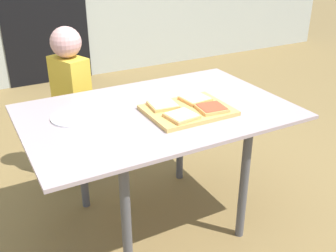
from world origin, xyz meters
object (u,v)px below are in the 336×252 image
object	(u,v)px
dining_table	(158,124)
plate_white_left	(75,117)
pizza_slice_near_left	(182,116)
pizza_slice_near_right	(212,108)
pizza_slice_far_left	(163,105)
child_left	(72,94)
pizza_slice_far_right	(195,99)
cutting_board	(188,110)

from	to	relation	value
dining_table	plate_white_left	bearing A→B (deg)	164.92
dining_table	pizza_slice_near_left	bearing A→B (deg)	-78.05
dining_table	pizza_slice_near_right	bearing A→B (deg)	-38.10
dining_table	pizza_slice_far_left	distance (m)	0.11
plate_white_left	pizza_slice_near_right	bearing A→B (deg)	-24.28
pizza_slice_near_left	plate_white_left	xyz separation A→B (m)	(-0.43, 0.28, -0.02)
plate_white_left	child_left	size ratio (longest dim) A/B	0.23
pizza_slice_far_right	pizza_slice_far_left	bearing A→B (deg)	178.00
dining_table	child_left	distance (m)	0.72
dining_table	plate_white_left	xyz separation A→B (m)	(-0.39, 0.11, 0.08)
pizza_slice_far_right	plate_white_left	distance (m)	0.61
pizza_slice_near_left	pizza_slice_near_right	world-z (taller)	same
cutting_board	pizza_slice_far_right	world-z (taller)	pizza_slice_far_right
cutting_board	child_left	size ratio (longest dim) A/B	0.41
pizza_slice_near_left	child_left	xyz separation A→B (m)	(-0.29, 0.85, -0.13)
dining_table	cutting_board	distance (m)	0.18
dining_table	child_left	xyz separation A→B (m)	(-0.25, 0.68, -0.02)
pizza_slice_near_right	pizza_slice_far_left	bearing A→B (deg)	141.58
dining_table	pizza_slice_near_right	distance (m)	0.29
pizza_slice_far_left	child_left	bearing A→B (deg)	111.74
pizza_slice_far_right	pizza_slice_far_left	distance (m)	0.19
cutting_board	plate_white_left	bearing A→B (deg)	158.59
cutting_board	pizza_slice_near_right	size ratio (longest dim) A/B	2.79
dining_table	child_left	size ratio (longest dim) A/B	1.32
dining_table	pizza_slice_far_left	size ratio (longest dim) A/B	9.08
pizza_slice_far_left	pizza_slice_near_left	bearing A→B (deg)	-84.92
dining_table	pizza_slice_far_left	bearing A→B (deg)	-35.38
dining_table	pizza_slice_far_right	distance (m)	0.24
plate_white_left	pizza_slice_near_left	bearing A→B (deg)	-33.36
pizza_slice_far_right	pizza_slice_far_left	world-z (taller)	same
pizza_slice_far_right	cutting_board	bearing A→B (deg)	-140.64
cutting_board	pizza_slice_far_left	bearing A→B (deg)	141.06
pizza_slice_far_left	cutting_board	bearing A→B (deg)	-38.94
pizza_slice_far_left	pizza_slice_near_right	bearing A→B (deg)	-38.42
pizza_slice_far_left	plate_white_left	xyz separation A→B (m)	(-0.41, 0.12, -0.02)
pizza_slice_near_left	pizza_slice_far_right	bearing A→B (deg)	41.86
pizza_slice_far_left	plate_white_left	world-z (taller)	pizza_slice_far_left
dining_table	pizza_slice_near_left	world-z (taller)	pizza_slice_near_left
pizza_slice_near_right	child_left	distance (m)	0.97
pizza_slice_near_right	plate_white_left	size ratio (longest dim) A/B	0.63
pizza_slice_far_right	pizza_slice_far_left	size ratio (longest dim) A/B	0.99
pizza_slice_near_left	pizza_slice_near_right	bearing A→B (deg)	3.05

